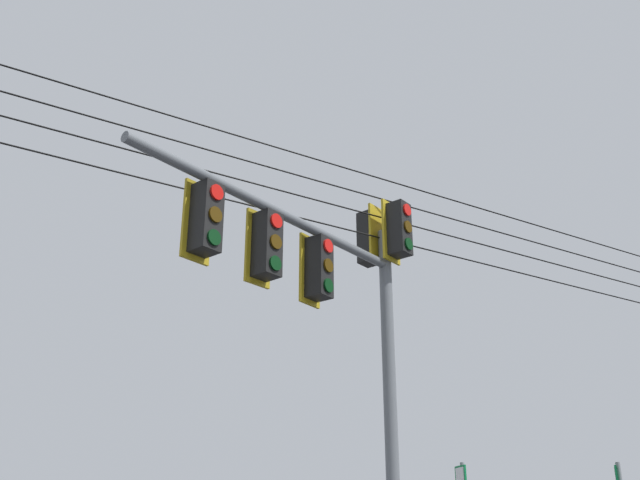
# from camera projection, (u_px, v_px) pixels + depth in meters

# --- Properties ---
(signal_mast_assembly) EXTENTS (1.57, 5.32, 7.17)m
(signal_mast_assembly) POSITION_uv_depth(u_px,v_px,m) (337.00, 299.00, 10.96)
(signal_mast_assembly) COLOR slate
(signal_mast_assembly) RESTS_ON ground
(overhead_wire_span) EXTENTS (3.51, 28.74, 1.54)m
(overhead_wire_span) POSITION_uv_depth(u_px,v_px,m) (316.00, 190.00, 11.95)
(overhead_wire_span) COLOR black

